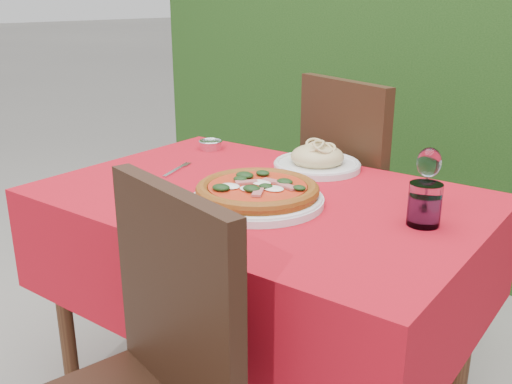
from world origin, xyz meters
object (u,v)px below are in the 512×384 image
Objects in this scene: chair_far at (362,191)px; fork at (174,171)px; wine_glass at (429,165)px; pizza_plate at (257,193)px; water_glass at (424,206)px; steel_ramekin at (211,145)px; pasta_plate at (317,160)px.

fork is at bearing 82.34° from chair_far.
fork is (-0.78, -0.19, -0.11)m from wine_glass.
pizza_plate is (0.04, -0.73, 0.20)m from chair_far.
steel_ramekin is (-0.93, 0.26, -0.03)m from water_glass.
pasta_plate is 0.46m from steel_ramekin.
steel_ramekin is at bearing 142.69° from pizza_plate.
water_glass reaches higher than pizza_plate.
pasta_plate is 0.44m from wine_glass.
chair_far is 0.76m from pizza_plate.
fork is at bearing 167.86° from pizza_plate.
chair_far is 0.76m from fork.
fork is (-0.40, 0.09, -0.03)m from pizza_plate.
water_glass reaches higher than fork.
pasta_plate is at bearing 110.53° from chair_far.
pizza_plate is 0.41m from fork.
chair_far reaches higher than fork.
pasta_plate reaches higher than fork.
wine_glass is at bearing 108.72° from water_glass.
water_glass reaches higher than pasta_plate.
pasta_plate is at bearing 1.62° from steel_ramekin.
fork is 2.29× the size of steel_ramekin.
chair_far is 0.61m from steel_ramekin.
fork is (-0.36, -0.31, -0.03)m from pasta_plate.
wine_glass reaches higher than steel_ramekin.
steel_ramekin is at bearing -178.38° from pasta_plate.
pizza_plate is at bearing -37.31° from steel_ramekin.
wine_glass reaches higher than pizza_plate.
chair_far is 6.26× the size of wine_glass.
wine_glass is at bearing 36.05° from pizza_plate.
water_glass is 1.33× the size of steel_ramekin.
pasta_plate is at bearing 24.12° from fork.
wine_glass is 0.81m from fork.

